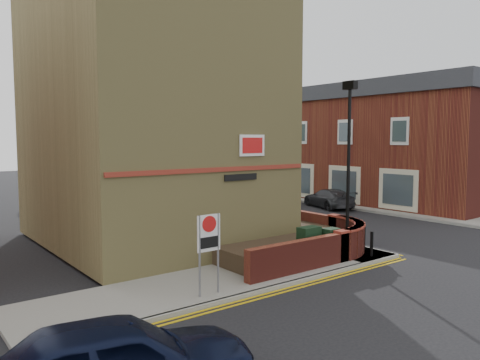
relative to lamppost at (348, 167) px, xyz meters
The scene contains 27 objects.
ground 3.90m from the lamppost, 143.13° to the right, with size 120.00×120.00×0.00m, color black.
pavement_corner 6.07m from the lamppost, behind, with size 13.00×3.00×0.12m, color gray.
pavement_main 15.17m from the lamppost, 88.45° to the left, with size 2.00×32.00×0.12m, color gray.
pavement_far 16.73m from the lamppost, 45.99° to the left, with size 4.00×40.00×0.12m, color gray.
kerb_side 6.18m from the lamppost, 166.76° to the right, with size 13.00×0.15×0.12m, color gray.
kerb_main_near 15.22m from the lamppost, 84.60° to the left, with size 0.15×32.00×0.12m, color gray.
kerb_main_far 15.44m from the lamppost, 51.46° to the left, with size 0.15×40.00×0.12m, color gray.
yellow_lines_side 6.27m from the lamppost, 164.13° to the right, with size 13.00×0.28×0.01m, color gold.
yellow_lines_main 15.26m from the lamppost, 83.64° to the left, with size 0.28×32.00×0.01m, color gold.
corner_building 8.62m from the lamppost, 123.16° to the left, with size 8.95×10.40×13.60m.
garden_wall 3.93m from the lamppost, 140.91° to the left, with size 6.80×6.00×1.20m, color maroon, non-canonical shape.
lamppost is the anchor object (origin of this frame).
utility_cabinet_large 3.24m from the lamppost, behind, with size 0.80×0.45×1.20m, color black.
utility_cabinet_small 2.90m from the lamppost, 169.70° to the right, with size 0.55×0.40×1.10m, color black.
bollard_near 2.91m from the lamppost, 63.43° to the right, with size 0.11×0.11×0.90m, color black.
bollard_far 2.95m from the lamppost, ahead, with size 0.11×0.11×0.90m, color black.
zone_sign 6.85m from the lamppost, behind, with size 0.72×0.07×2.20m.
far_terrace 20.41m from the lamppost, 50.77° to the left, with size 5.40×30.40×8.00m.
far_terrace_cream 39.00m from the lamppost, 70.68° to the left, with size 5.40×12.40×8.00m.
tree_near 12.92m from the lamppost, 88.22° to the left, with size 3.64×3.65×6.70m.
tree_mid 20.93m from the lamppost, 88.90° to the left, with size 4.03×4.03×7.42m.
tree_far 28.89m from the lamppost, 89.21° to the left, with size 3.81×3.81×7.00m.
traffic_light_assembly 23.82m from the lamppost, 88.07° to the left, with size 0.20×0.16×4.20m.
silver_car_near 11.69m from the lamppost, 77.75° to the left, with size 1.39×3.97×1.31m, color #9B9CA2.
red_car_main 15.18m from the lamppost, 81.87° to the left, with size 2.45×5.30×1.47m, color #963010.
grey_car_far 12.80m from the lamppost, 44.64° to the left, with size 1.71×4.19×1.22m, color #303135.
silver_car_far 15.13m from the lamppost, 59.28° to the left, with size 1.52×3.79×1.29m, color #9A9BA1.
Camera 1 is at (-11.92, -9.83, 4.34)m, focal length 35.00 mm.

